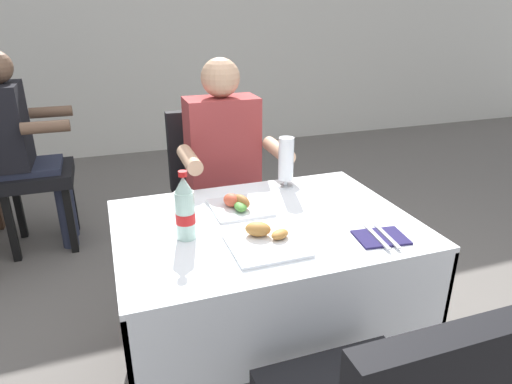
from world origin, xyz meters
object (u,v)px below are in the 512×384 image
object	(u,v)px
plate_far_diner	(239,205)
background_chair_right	(18,167)
chair_far_diner_seat	(214,192)
plate_near_camera	(265,240)
main_dining_table	(265,263)
beer_glass_left	(286,161)
background_patron	(22,142)
napkin_cutlery_set	(381,237)
seated_diner_far	(226,170)
cola_bottle_primary	(185,210)

from	to	relation	value
plate_far_diner	background_chair_right	size ratio (longest dim) A/B	0.23
chair_far_diner_seat	plate_near_camera	bearing A→B (deg)	-93.49
main_dining_table	chair_far_diner_seat	size ratio (longest dim) A/B	1.13
beer_glass_left	plate_far_diner	bearing A→B (deg)	-148.07
main_dining_table	plate_near_camera	size ratio (longest dim) A/B	4.49
background_chair_right	plate_near_camera	bearing A→B (deg)	-60.18
main_dining_table	background_chair_right	xyz separation A→B (m)	(-1.06, 1.58, -0.01)
plate_far_diner	main_dining_table	bearing A→B (deg)	-66.14
beer_glass_left	background_patron	world-z (taller)	background_patron
plate_near_camera	napkin_cutlery_set	world-z (taller)	plate_near_camera
plate_far_diner	seated_diner_far	bearing A→B (deg)	79.71
plate_far_diner	cola_bottle_primary	world-z (taller)	cola_bottle_primary
chair_far_diner_seat	beer_glass_left	size ratio (longest dim) A/B	4.32
beer_glass_left	chair_far_diner_seat	bearing A→B (deg)	113.14
main_dining_table	cola_bottle_primary	distance (m)	0.41
plate_near_camera	plate_far_diner	world-z (taller)	plate_far_diner
main_dining_table	napkin_cutlery_set	xyz separation A→B (m)	(0.33, -0.26, 0.18)
background_patron	plate_far_diner	bearing A→B (deg)	-56.77
main_dining_table	seated_diner_far	world-z (taller)	seated_diner_far
plate_far_diner	background_chair_right	xyz separation A→B (m)	(-1.00, 1.45, -0.21)
plate_near_camera	background_patron	world-z (taller)	background_patron
cola_bottle_primary	background_patron	size ratio (longest dim) A/B	0.19
plate_near_camera	background_patron	bearing A→B (deg)	118.60
beer_glass_left	background_patron	bearing A→B (deg)	133.50
chair_far_diner_seat	napkin_cutlery_set	xyz separation A→B (m)	(0.33, -1.04, 0.19)
main_dining_table	background_chair_right	bearing A→B (deg)	123.74
napkin_cutlery_set	background_patron	world-z (taller)	background_patron
background_chair_right	background_patron	distance (m)	0.16
chair_far_diner_seat	napkin_cutlery_set	world-z (taller)	chair_far_diner_seat
plate_near_camera	cola_bottle_primary	distance (m)	0.29
seated_diner_far	plate_far_diner	xyz separation A→B (m)	(-0.10, -0.54, 0.05)
main_dining_table	cola_bottle_primary	world-z (taller)	cola_bottle_primary
cola_bottle_primary	napkin_cutlery_set	distance (m)	0.68
main_dining_table	plate_near_camera	xyz separation A→B (m)	(-0.06, -0.16, 0.19)
chair_far_diner_seat	background_patron	bearing A→B (deg)	141.74
seated_diner_far	beer_glass_left	bearing A→B (deg)	-65.95
chair_far_diner_seat	plate_near_camera	distance (m)	0.97
plate_near_camera	cola_bottle_primary	bearing A→B (deg)	151.48
background_chair_right	plate_far_diner	bearing A→B (deg)	-55.44
chair_far_diner_seat	plate_near_camera	size ratio (longest dim) A/B	3.99
seated_diner_far	plate_near_camera	world-z (taller)	seated_diner_far
main_dining_table	background_chair_right	distance (m)	1.90
main_dining_table	plate_near_camera	bearing A→B (deg)	-109.75
main_dining_table	background_patron	world-z (taller)	background_patron
cola_bottle_primary	napkin_cutlery_set	world-z (taller)	cola_bottle_primary
plate_far_diner	background_chair_right	world-z (taller)	background_chair_right
chair_far_diner_seat	plate_far_diner	xyz separation A→B (m)	(-0.06, -0.65, 0.21)
plate_near_camera	beer_glass_left	size ratio (longest dim) A/B	1.08
napkin_cutlery_set	cola_bottle_primary	bearing A→B (deg)	160.32
beer_glass_left	main_dining_table	bearing A→B (deg)	-124.64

